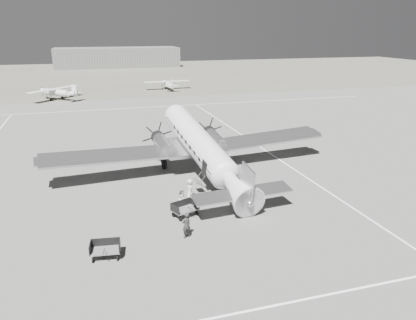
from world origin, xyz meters
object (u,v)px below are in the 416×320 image
object	(u,v)px
light_plane_left	(57,94)
baggage_cart_near	(185,209)
passenger	(190,189)
baggage_cart_far	(105,250)
dc3_airliner	(202,149)
hangar_main	(117,57)
ramp_agent	(182,198)
light_plane_right	(168,85)
ground_crew	(186,225)

from	to	relation	value
light_plane_left	baggage_cart_near	size ratio (longest dim) A/B	6.10
light_plane_left	passenger	distance (m)	54.01
baggage_cart_near	baggage_cart_far	xyz separation A→B (m)	(-5.77, -4.07, -0.03)
dc3_airliner	light_plane_left	xyz separation A→B (m)	(-14.72, 47.97, -1.44)
light_plane_left	baggage_cart_far	distance (m)	59.85
baggage_cart_near	hangar_main	bearing A→B (deg)	65.89
passenger	ramp_agent	bearing A→B (deg)	155.65
baggage_cart_far	baggage_cart_near	bearing A→B (deg)	42.97
light_plane_right	ramp_agent	size ratio (longest dim) A/B	6.46
baggage_cart_near	ground_crew	size ratio (longest dim) A/B	1.10
baggage_cart_far	ground_crew	xyz separation A→B (m)	(5.13, 1.02, 0.36)
dc3_airliner	ground_crew	distance (m)	11.48
baggage_cart_far	ramp_agent	size ratio (longest dim) A/B	1.15
light_plane_left	baggage_cart_near	distance (m)	56.67
light_plane_right	ramp_agent	distance (m)	62.53
hangar_main	dc3_airliner	size ratio (longest dim) A/B	1.51
baggage_cart_far	ground_crew	size ratio (longest dim) A/B	1.04
hangar_main	ramp_agent	distance (m)	121.86
baggage_cart_near	passenger	distance (m)	3.18
hangar_main	light_plane_right	distance (m)	60.51
ramp_agent	passenger	xyz separation A→B (m)	(0.97, 1.56, 0.02)
hangar_main	baggage_cart_far	distance (m)	127.71
light_plane_left	light_plane_right	size ratio (longest dim) A/B	1.14
baggage_cart_near	passenger	world-z (taller)	passenger
ground_crew	baggage_cart_far	bearing A→B (deg)	-10.29
hangar_main	light_plane_left	bearing A→B (deg)	-103.91
ramp_agent	light_plane_right	bearing A→B (deg)	17.43
hangar_main	baggage_cart_far	world-z (taller)	hangar_main
dc3_airliner	baggage_cart_near	distance (m)	8.54
light_plane_right	baggage_cart_near	distance (m)	63.94
light_plane_right	baggage_cart_far	distance (m)	69.14
baggage_cart_far	light_plane_right	bearing A→B (deg)	83.56
light_plane_right	passenger	distance (m)	60.83
baggage_cart_near	passenger	xyz separation A→B (m)	(1.11, 2.97, 0.27)
dc3_airliner	ground_crew	bearing A→B (deg)	-116.12
light_plane_right	ramp_agent	xyz separation A→B (m)	(-11.12, -61.54, -0.27)
light_plane_left	baggage_cart_far	size ratio (longest dim) A/B	6.41
dc3_airliner	ground_crew	world-z (taller)	dc3_airliner
ground_crew	light_plane_right	bearing A→B (deg)	-121.75
hangar_main	dc3_airliner	world-z (taller)	hangar_main
light_plane_left	ground_crew	distance (m)	59.54
light_plane_right	ground_crew	size ratio (longest dim) A/B	5.85
ground_crew	ramp_agent	distance (m)	4.52
hangar_main	baggage_cart_near	bearing A→B (deg)	-92.51
light_plane_left	ramp_agent	distance (m)	55.32
dc3_airliner	light_plane_left	bearing A→B (deg)	101.74
hangar_main	light_plane_left	world-z (taller)	hangar_main
ramp_agent	dc3_airliner	bearing A→B (deg)	-0.07
dc3_airliner	ramp_agent	xyz separation A→B (m)	(-3.23, -6.15, -1.86)
ramp_agent	light_plane_left	bearing A→B (deg)	39.66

